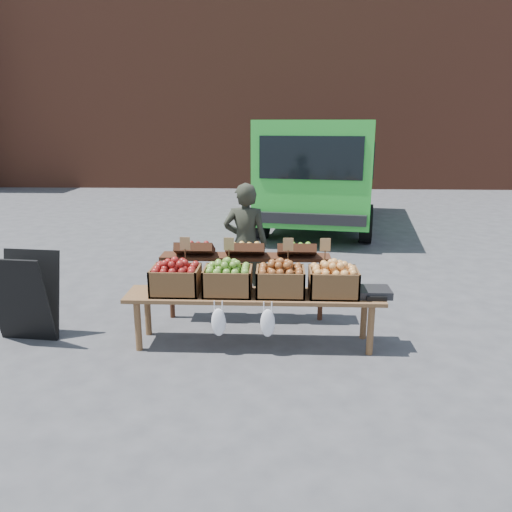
# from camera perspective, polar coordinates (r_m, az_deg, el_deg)

# --- Properties ---
(ground) EXTENTS (80.00, 80.00, 0.00)m
(ground) POSITION_cam_1_polar(r_m,az_deg,el_deg) (5.47, -1.37, -10.05)
(ground) COLOR #424245
(brick_building) EXTENTS (24.00, 4.00, 10.00)m
(brick_building) POSITION_cam_1_polar(r_m,az_deg,el_deg) (20.12, 1.54, 22.71)
(brick_building) COLOR brown
(brick_building) RESTS_ON ground
(delivery_van) EXTENTS (3.24, 5.59, 2.36)m
(delivery_van) POSITION_cam_1_polar(r_m,az_deg,el_deg) (11.63, 7.43, 9.31)
(delivery_van) COLOR green
(delivery_van) RESTS_ON ground
(vendor) EXTENTS (0.60, 0.41, 1.58)m
(vendor) POSITION_cam_1_polar(r_m,az_deg,el_deg) (6.48, -1.20, 1.42)
(vendor) COLOR #282B20
(vendor) RESTS_ON ground
(chalkboard_sign) EXTENTS (0.68, 0.42, 0.98)m
(chalkboard_sign) POSITION_cam_1_polar(r_m,az_deg,el_deg) (5.97, -24.85, -4.22)
(chalkboard_sign) COLOR black
(chalkboard_sign) RESTS_ON ground
(back_table) EXTENTS (2.10, 0.44, 1.04)m
(back_table) POSITION_cam_1_polar(r_m,az_deg,el_deg) (5.97, -1.20, -2.50)
(back_table) COLOR #3A1D10
(back_table) RESTS_ON ground
(display_bench) EXTENTS (2.70, 0.56, 0.57)m
(display_bench) POSITION_cam_1_polar(r_m,az_deg,el_deg) (5.37, -0.23, -7.23)
(display_bench) COLOR brown
(display_bench) RESTS_ON ground
(crate_golden_apples) EXTENTS (0.50, 0.40, 0.28)m
(crate_golden_apples) POSITION_cam_1_polar(r_m,az_deg,el_deg) (5.32, -9.15, -2.76)
(crate_golden_apples) COLOR maroon
(crate_golden_apples) RESTS_ON display_bench
(crate_russet_pears) EXTENTS (0.50, 0.40, 0.28)m
(crate_russet_pears) POSITION_cam_1_polar(r_m,az_deg,el_deg) (5.24, -3.24, -2.87)
(crate_russet_pears) COLOR #497F25
(crate_russet_pears) RESTS_ON display_bench
(crate_red_apples) EXTENTS (0.50, 0.40, 0.28)m
(crate_red_apples) POSITION_cam_1_polar(r_m,az_deg,el_deg) (5.21, 2.79, -2.95)
(crate_red_apples) COLOR brown
(crate_red_apples) RESTS_ON display_bench
(crate_green_apples) EXTENTS (0.50, 0.40, 0.28)m
(crate_green_apples) POSITION_cam_1_polar(r_m,az_deg,el_deg) (5.25, 8.82, -2.99)
(crate_green_apples) COLOR gold
(crate_green_apples) RESTS_ON display_bench
(weighing_scale) EXTENTS (0.34, 0.30, 0.08)m
(weighing_scale) POSITION_cam_1_polar(r_m,az_deg,el_deg) (5.34, 13.32, -4.03)
(weighing_scale) COLOR black
(weighing_scale) RESTS_ON display_bench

